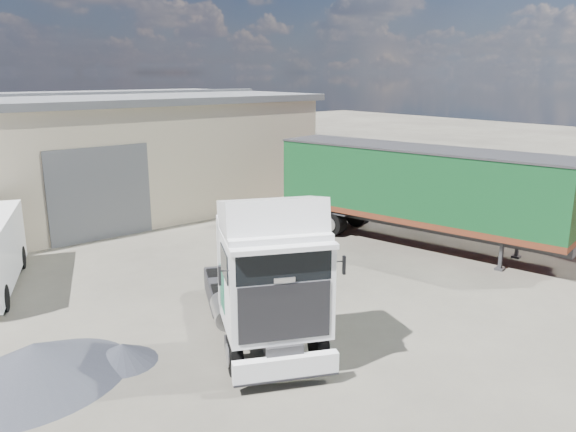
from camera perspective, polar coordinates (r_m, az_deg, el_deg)
ground at (r=15.83m, az=2.31°, el=-9.11°), size 120.00×120.00×0.00m
brick_boundary_wall at (r=27.50m, az=12.24°, el=3.44°), size 0.35×26.00×2.50m
tractor_unit at (r=12.98m, az=-2.14°, el=-6.79°), size 4.36×6.01×3.85m
box_trailer at (r=21.29m, az=12.83°, el=3.01°), size 4.55×11.31×3.68m
gravel_heap at (r=13.21m, az=-24.58°, el=-13.57°), size 5.60×5.21×0.86m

